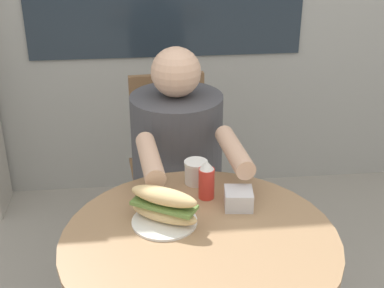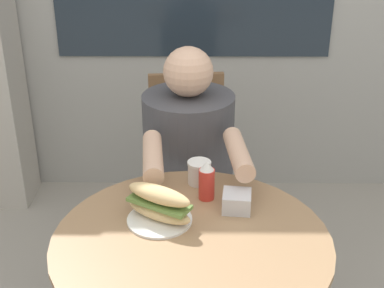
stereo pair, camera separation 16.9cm
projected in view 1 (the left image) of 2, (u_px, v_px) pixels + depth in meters
cafe_table at (200, 286)px, 1.66m from camera, size 0.83×0.83×0.71m
diner_chair at (170, 150)px, 2.52m from camera, size 0.41×0.41×0.87m
seated_diner at (179, 198)px, 2.23m from camera, size 0.41×0.67×1.10m
sandwich_on_plate at (164, 208)px, 1.63m from camera, size 0.22×0.20×0.12m
drink_cup at (196, 172)px, 1.86m from camera, size 0.08×0.08×0.08m
napkin_box at (238, 199)px, 1.72m from camera, size 0.10×0.10×0.06m
condiment_bottle at (207, 180)px, 1.76m from camera, size 0.05×0.05×0.14m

